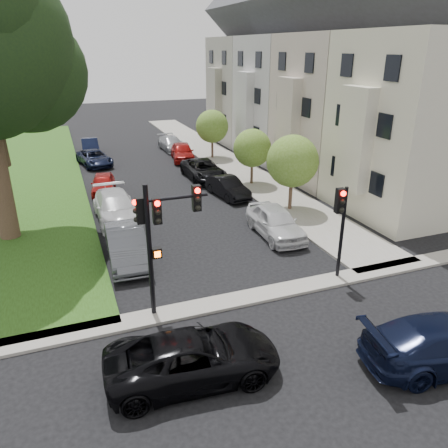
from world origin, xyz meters
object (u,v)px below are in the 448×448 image
object	(u,v)px
car_cross_near	(193,357)
car_parked_6	(116,208)
car_parked_0	(275,222)
car_parked_1	(228,187)
car_parked_4	(172,144)
small_tree_b	(252,148)
traffic_signal_main	(159,227)
car_parked_8	(94,158)
traffic_signal_secondary	(341,217)
small_tree_a	(292,161)
car_parked_7	(103,184)
small_tree_c	(212,126)
car_parked_5	(126,245)
car_parked_3	(183,152)
car_parked_9	(90,146)
car_parked_2	(204,170)

from	to	relation	value
car_cross_near	car_parked_6	bearing A→B (deg)	5.79
car_parked_6	car_parked_0	bearing A→B (deg)	-35.18
car_parked_1	car_parked_4	distance (m)	14.74
small_tree_b	traffic_signal_main	world-z (taller)	traffic_signal_main
car_parked_1	car_parked_8	distance (m)	13.63
traffic_signal_secondary	car_cross_near	xyz separation A→B (m)	(-7.33, -3.58, -2.10)
small_tree_a	car_parked_6	size ratio (longest dim) A/B	0.84
car_parked_7	car_parked_4	bearing A→B (deg)	63.83
small_tree_c	car_parked_0	world-z (taller)	small_tree_c
traffic_signal_main	car_parked_5	size ratio (longest dim) A/B	1.04
car_cross_near	car_parked_3	bearing A→B (deg)	-10.74
small_tree_b	car_parked_6	size ratio (longest dim) A/B	0.73
car_parked_9	traffic_signal_secondary	bearing A→B (deg)	-72.95
car_parked_3	car_parked_4	bearing A→B (deg)	98.09
small_tree_b	traffic_signal_main	xyz separation A→B (m)	(-9.61, -13.64, 0.82)
car_parked_2	traffic_signal_main	bearing A→B (deg)	-113.31
small_tree_a	traffic_signal_main	size ratio (longest dim) A/B	0.91
car_parked_3	car_parked_9	xyz separation A→B (m)	(-7.21, 5.58, -0.08)
car_parked_1	car_parked_2	bearing A→B (deg)	84.08
car_parked_4	car_parked_2	bearing A→B (deg)	-94.26
small_tree_c	car_parked_2	distance (m)	6.81
car_parked_0	car_parked_1	size ratio (longest dim) A/B	1.16
traffic_signal_secondary	car_parked_3	bearing A→B (deg)	91.01
traffic_signal_secondary	car_parked_2	xyz separation A→B (m)	(-0.50, 16.23, -2.10)
small_tree_c	car_parked_3	size ratio (longest dim) A/B	0.94
car_parked_3	car_parked_7	bearing A→B (deg)	-127.70
car_parked_6	car_parked_8	bearing A→B (deg)	89.11
small_tree_c	car_parked_0	size ratio (longest dim) A/B	0.91
traffic_signal_secondary	small_tree_a	bearing A→B (deg)	74.40
car_parked_0	car_parked_1	xyz separation A→B (m)	(-0.01, 6.78, -0.13)
traffic_signal_main	car_parked_5	world-z (taller)	traffic_signal_main
traffic_signal_main	car_cross_near	world-z (taller)	traffic_signal_main
car_parked_5	car_parked_6	distance (m)	5.24
small_tree_b	car_parked_3	world-z (taller)	small_tree_b
car_parked_0	car_parked_7	distance (m)	12.91
small_tree_c	car_parked_9	distance (m)	11.62
traffic_signal_main	car_parked_9	bearing A→B (deg)	90.51
small_tree_a	small_tree_c	bearing A→B (deg)	90.00
small_tree_a	car_parked_8	size ratio (longest dim) A/B	0.99
car_parked_3	car_parked_7	xyz separation A→B (m)	(-7.40, -6.84, -0.11)
car_parked_5	car_parked_6	xyz separation A→B (m)	(0.24, 5.23, -0.01)
small_tree_a	small_tree_b	xyz separation A→B (m)	(0.00, 5.63, -0.38)
car_cross_near	car_parked_4	xyz separation A→B (m)	(7.04, 30.06, -0.06)
small_tree_b	small_tree_a	bearing A→B (deg)	-90.00
traffic_signal_secondary	car_parked_9	distance (m)	28.99
car_parked_5	car_parked_6	world-z (taller)	car_parked_5
car_cross_near	small_tree_a	bearing A→B (deg)	-35.22
car_parked_6	small_tree_a	bearing A→B (deg)	-12.00
small_tree_c	car_parked_5	distance (m)	20.18
car_parked_0	car_parked_5	size ratio (longest dim) A/B	0.96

